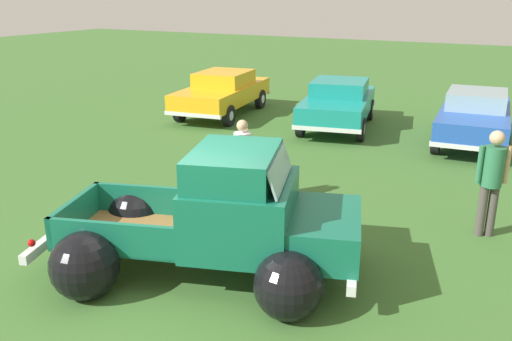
% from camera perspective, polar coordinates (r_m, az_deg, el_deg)
% --- Properties ---
extents(ground_plane, '(80.00, 80.00, 0.00)m').
position_cam_1_polar(ground_plane, '(8.32, -5.92, -10.43)').
color(ground_plane, '#3D6B2D').
extents(vintage_pickup_truck, '(4.98, 3.76, 1.96)m').
position_cam_1_polar(vintage_pickup_truck, '(7.88, -3.38, -5.90)').
color(vintage_pickup_truck, black).
rests_on(vintage_pickup_truck, ground).
extents(show_car_0, '(2.46, 4.74, 1.43)m').
position_cam_1_polar(show_car_0, '(18.38, -3.55, 8.33)').
color(show_car_0, black).
rests_on(show_car_0, ground).
extents(show_car_1, '(2.72, 4.60, 1.43)m').
position_cam_1_polar(show_car_1, '(16.72, 8.67, 7.14)').
color(show_car_1, black).
rests_on(show_car_1, ground).
extents(show_car_2, '(2.11, 4.47, 1.43)m').
position_cam_1_polar(show_car_2, '(15.87, 22.05, 5.39)').
color(show_car_2, black).
rests_on(show_car_2, ground).
extents(spectator_0, '(0.52, 0.45, 1.85)m').
position_cam_1_polar(spectator_0, '(9.80, 23.60, -0.57)').
color(spectator_0, '#4C4742').
rests_on(spectator_0, ground).
extents(spectator_2, '(0.40, 0.54, 1.67)m').
position_cam_1_polar(spectator_2, '(10.49, -1.43, 1.53)').
color(spectator_2, '#4C4742').
rests_on(spectator_2, ground).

